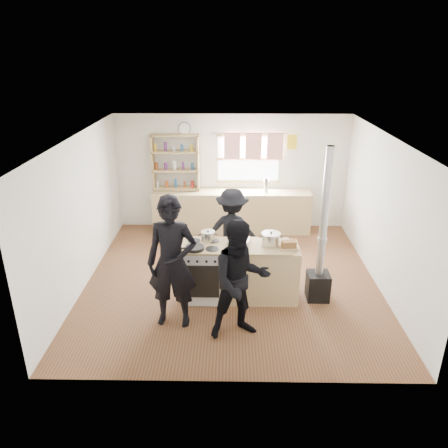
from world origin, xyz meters
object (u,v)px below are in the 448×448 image
Objects in this scene: stockpot_counter at (271,239)px; person_far at (232,231)px; skillet_greens at (195,248)px; bread_board at (289,245)px; roast_tray at (239,241)px; flue_heater at (320,262)px; person_near_left at (172,263)px; person_near_right at (240,280)px; cooking_island at (241,271)px; stockpot_stove at (208,236)px; thermos at (266,185)px.

person_far is (-0.60, 0.90, -0.25)m from stockpot_counter.
person_far is (0.57, 1.09, -0.18)m from skillet_greens.
roast_tray is at bearing 166.65° from bread_board.
person_far reaches higher than stockpot_counter.
flue_heater is 2.36m from person_near_left.
cooking_island is at bearing 73.15° from person_near_right.
roast_tray is 0.49m from stockpot_stove.
person_near_left is at bearing -144.09° from cooking_island.
flue_heater reaches higher than cooking_island.
person_near_left is at bearing -114.29° from thermos.
roast_tray is (-0.04, 0.08, 0.50)m from cooking_island.
person_near_right is (-1.27, -0.96, 0.20)m from flue_heater.
stockpot_stove reaches higher than cooking_island.
cooking_island is 6.58× the size of skillet_greens.
person_near_right is at bearing -89.36° from roast_tray.
roast_tray is 1.19× the size of bread_board.
skillet_greens is 1.33× the size of stockpot_stove.
person_near_left reaches higher than roast_tray.
thermos reaches higher than stockpot_counter.
flue_heater reaches higher than person_near_left.
bread_board is 0.16× the size of person_near_left.
cooking_island is at bearing -64.39° from roast_tray.
person_near_left is at bearing -118.00° from stockpot_stove.
bread_board is at bearing -13.35° from roast_tray.
flue_heater is 1.61× the size of person_far.
flue_heater is 1.61m from person_near_right.
stockpot_stove is 0.99m from stockpot_counter.
person_near_left is at bearing 148.90° from person_near_right.
thermos is at bearing 78.01° from cooking_island.
bread_board is 0.20× the size of person_far.
bread_board reaches higher than skillet_greens.
cooking_island is 0.90m from bread_board.
bread_board is (0.73, -0.10, 0.51)m from cooking_island.
bread_board is 1.17m from person_near_right.
thermos is 0.76× the size of roast_tray.
stockpot_stove is 0.89m from person_far.
bread_board reaches higher than roast_tray.
cooking_island is at bearing 105.78° from person_far.
stockpot_counter is at bearing 48.79° from person_near_right.
person_near_right is (0.49, -1.14, -0.15)m from stockpot_stove.
roast_tray is (-0.63, -2.69, -0.07)m from thermos.
bread_board is (1.44, 0.06, 0.02)m from skillet_greens.
cooking_island is (-0.59, -2.77, -0.57)m from thermos.
person_near_right is (-0.75, -0.88, -0.12)m from bread_board.
cooking_island is 0.73m from stockpot_counter.
thermos is 0.91× the size of bread_board.
skillet_greens is 0.15× the size of person_near_left.
thermos is 0.95× the size of stockpot_counter.
thermos is 2.84m from stockpot_stove.
person_near_left reaches higher than stockpot_stove.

